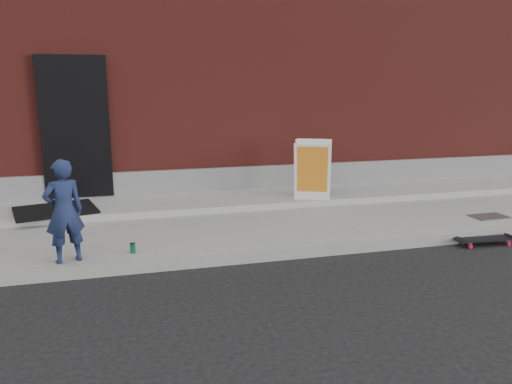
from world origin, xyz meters
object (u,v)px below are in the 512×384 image
object	(u,v)px
pizza_sign	(313,169)
soda_can	(133,248)
skateboard	(486,239)
child	(64,211)

from	to	relation	value
pizza_sign	soda_can	bearing A→B (deg)	-149.89
skateboard	soda_can	distance (m)	4.57
soda_can	skateboard	bearing A→B (deg)	-5.35
pizza_sign	soda_can	world-z (taller)	pizza_sign
soda_can	pizza_sign	bearing A→B (deg)	30.11
skateboard	pizza_sign	distance (m)	2.75
child	pizza_sign	bearing A→B (deg)	-173.48
pizza_sign	child	bearing A→B (deg)	-153.67
child	pizza_sign	distance (m)	4.01
child	soda_can	world-z (taller)	child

